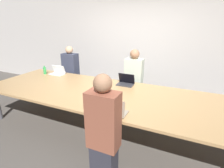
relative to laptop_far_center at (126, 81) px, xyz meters
name	(u,v)px	position (x,y,z in m)	size (l,w,h in m)	color
ground_plane	(105,128)	(-0.21, -0.57, -0.82)	(24.00, 24.00, 0.00)	#4C4742
curtain_wall	(137,45)	(-0.21, 1.39, 0.58)	(12.00, 0.06, 2.80)	#BCB7B2
conference_table	(104,95)	(-0.21, -0.57, -0.11)	(4.78, 1.59, 0.76)	tan
laptop_far_center	(126,81)	(0.00, 0.00, 0.00)	(0.34, 0.23, 0.23)	#333338
person_far_center	(134,81)	(0.02, 0.49, -0.13)	(0.40, 0.24, 1.42)	#2D2D38
laptop_near_midright	(113,110)	(0.27, -1.24, 0.00)	(0.36, 0.23, 0.24)	gray
person_near_midright	(104,130)	(0.27, -1.55, -0.13)	(0.40, 0.24, 1.43)	#2D2D38
bottle_near_midright	(99,99)	(-0.04, -1.07, 0.04)	(0.08, 0.08, 0.25)	#ADD1E0
laptop_far_left	(58,72)	(-1.79, 0.02, 0.00)	(0.36, 0.22, 0.22)	silver
person_far_left	(71,73)	(-1.72, 0.44, -0.15)	(0.40, 0.24, 1.40)	#2D2D38
bottle_far_left	(45,70)	(-2.10, -0.09, 0.02)	(0.07, 0.07, 0.20)	green
stapler	(92,92)	(-0.40, -0.70, -0.04)	(0.11, 0.15, 0.05)	black
notebook	(112,92)	(-0.07, -0.53, -0.06)	(0.23, 0.22, 0.02)	#232328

